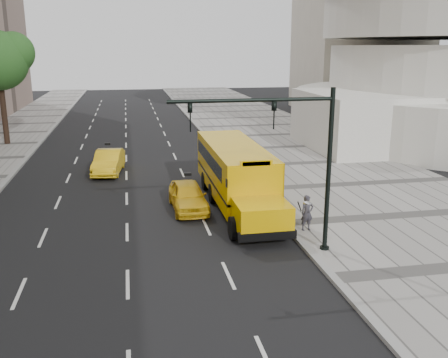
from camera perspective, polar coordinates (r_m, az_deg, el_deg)
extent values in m
plane|color=black|center=(26.99, -8.94, -2.11)|extent=(140.00, 140.00, 0.00)
cube|color=gray|center=(29.80, 14.76, -0.64)|extent=(12.00, 140.00, 0.15)
cube|color=gray|center=(27.78, 3.51, -1.29)|extent=(0.30, 140.00, 0.15)
cube|color=silver|center=(40.35, 15.35, 6.40)|extent=(8.00, 10.00, 4.40)
cylinder|color=black|center=(44.04, -23.89, 7.38)|extent=(0.44, 0.44, 5.99)
sphere|color=#1F4C19|center=(43.82, -22.90, 13.18)|extent=(3.24, 3.24, 3.24)
cube|color=#E4AA01|center=(25.55, 1.16, 1.23)|extent=(2.50, 9.00, 2.45)
cube|color=#E4AA01|center=(20.61, 4.34, -4.16)|extent=(2.20, 2.00, 1.10)
cube|color=black|center=(20.01, 4.97, -6.46)|extent=(2.38, 0.25, 0.35)
cube|color=black|center=(25.68, 1.16, 0.10)|extent=(2.52, 9.00, 0.12)
cube|color=black|center=(21.25, 3.66, -0.31)|extent=(2.05, 0.10, 0.90)
cube|color=black|center=(25.92, 0.94, 2.51)|extent=(2.52, 7.50, 0.70)
cube|color=#E4AA01|center=(21.05, 3.70, 1.78)|extent=(1.40, 0.12, 0.28)
ellipsoid|color=silver|center=(19.55, 9.77, -2.94)|extent=(0.32, 0.32, 0.14)
cylinder|color=black|center=(19.73, 8.87, -3.35)|extent=(0.36, 0.47, 0.58)
cylinder|color=black|center=(20.84, 1.08, -5.66)|extent=(0.30, 1.00, 1.00)
cylinder|color=black|center=(21.39, 7.04, -5.21)|extent=(0.30, 1.00, 1.00)
cylinder|color=black|center=(25.68, -1.32, -1.64)|extent=(0.30, 1.00, 1.00)
cylinder|color=black|center=(26.14, 3.57, -1.37)|extent=(0.30, 1.00, 1.00)
cylinder|color=black|center=(28.06, -2.17, -0.21)|extent=(0.30, 1.00, 1.00)
cylinder|color=black|center=(28.47, 2.33, 0.01)|extent=(0.30, 1.00, 1.00)
imported|color=yellow|center=(24.60, -4.13, -1.95)|extent=(1.78, 4.16, 1.40)
imported|color=yellow|center=(32.48, -13.05, 1.93)|extent=(2.09, 4.58, 1.46)
imported|color=#302F36|center=(21.67, 9.47, -3.84)|extent=(0.61, 0.44, 1.56)
cylinder|color=black|center=(19.15, 11.86, 0.63)|extent=(0.18, 0.18, 6.40)
cylinder|color=black|center=(20.12, 11.39, -7.89)|extent=(0.36, 0.36, 0.25)
cylinder|color=black|center=(17.72, 3.25, 8.99)|extent=(6.00, 0.14, 0.14)
imported|color=black|center=(17.99, 5.71, 7.27)|extent=(0.16, 0.20, 1.00)
imported|color=black|center=(17.38, -3.89, 7.04)|extent=(0.16, 0.20, 1.00)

